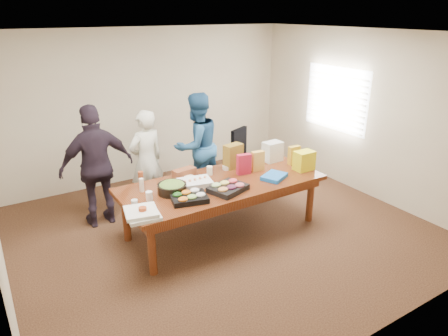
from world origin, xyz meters
TOP-DOWN VIEW (x-y plane):
  - floor at (0.00, 0.00)m, footprint 5.50×5.00m
  - ceiling at (0.00, 0.00)m, footprint 5.50×5.00m
  - wall_back at (0.00, 2.50)m, footprint 5.50×0.04m
  - wall_front at (0.00, -2.50)m, footprint 5.50×0.04m
  - wall_right at (2.75, 0.00)m, footprint 0.04×5.00m
  - window_panel at (2.72, 0.60)m, footprint 0.03×1.40m
  - window_blinds at (2.68, 0.60)m, footprint 0.04×1.36m
  - conference_table at (0.00, 0.00)m, footprint 2.80×1.20m
  - office_chair at (1.13, 1.08)m, footprint 0.66×0.66m
  - person_center at (-0.61, 1.22)m, footprint 0.64×0.48m
  - person_right at (0.28, 1.24)m, footprint 0.95×0.80m
  - person_left at (-1.39, 1.12)m, footprint 1.05×0.45m
  - veggie_tray at (-0.65, -0.28)m, footprint 0.51×0.44m
  - fruit_tray at (-0.09, -0.30)m, footprint 0.56×0.49m
  - sheet_cake at (-0.37, 0.09)m, footprint 0.50×0.41m
  - salad_bowl at (-0.74, 0.03)m, footprint 0.47×0.47m
  - chip_bag_blue at (0.69, -0.28)m, footprint 0.44×0.39m
  - chip_bag_red at (0.42, 0.08)m, footprint 0.22×0.12m
  - chip_bag_yellow at (1.30, 0.02)m, footprint 0.19×0.08m
  - chip_bag_orange at (0.67, 0.09)m, footprint 0.20×0.11m
  - mayo_jar at (-0.02, 0.32)m, footprint 0.10×0.10m
  - mustard_bottle at (0.33, 0.35)m, footprint 0.07×0.07m
  - dressing_bottle at (-1.00, 0.43)m, footprint 0.09×0.09m
  - ranch_bottle at (-1.05, 0.29)m, footprint 0.07×0.07m
  - banana_bunch at (0.61, 0.45)m, footprint 0.28×0.25m
  - bread_loaf at (-0.37, 0.41)m, footprint 0.34×0.18m
  - kraft_bag at (0.42, 0.37)m, footprint 0.30×0.20m
  - red_cup at (-1.30, -0.38)m, footprint 0.10×0.10m
  - clear_cup_a at (-1.30, -0.12)m, footprint 0.10×0.10m
  - clear_cup_b at (-1.07, -0.01)m, footprint 0.10×0.10m
  - pizza_box_lower at (-1.30, -0.39)m, footprint 0.41×0.41m
  - pizza_box_upper at (-1.31, -0.37)m, footprint 0.43×0.43m
  - plate_a at (0.76, 0.26)m, footprint 0.33×0.33m
  - plate_b at (0.85, 0.44)m, footprint 0.30×0.30m
  - dip_bowl_a at (0.31, 0.37)m, footprint 0.16×0.16m
  - dip_bowl_b at (-0.36, 0.29)m, footprint 0.17×0.17m
  - grocery_bag_white at (1.11, 0.30)m, footprint 0.30×0.22m
  - grocery_bag_yellow at (1.26, -0.25)m, footprint 0.29×0.20m

SIDE VIEW (x-z plane):
  - floor at x=0.00m, z-range -0.02..0.00m
  - conference_table at x=0.00m, z-range 0.00..0.75m
  - office_chair at x=1.13m, z-range 0.00..0.99m
  - plate_b at x=0.85m, z-range 0.75..0.77m
  - plate_a at x=0.76m, z-range 0.75..0.77m
  - pizza_box_lower at x=-1.30m, z-range 0.75..0.79m
  - chip_bag_blue at x=0.69m, z-range 0.75..0.80m
  - dip_bowl_a at x=0.31m, z-range 0.75..0.80m
  - dip_bowl_b at x=-0.36m, z-range 0.75..0.81m
  - veggie_tray at x=-0.65m, z-range 0.75..0.82m
  - fruit_tray at x=-0.09m, z-range 0.75..0.82m
  - sheet_cake at x=-0.37m, z-range 0.75..0.83m
  - banana_bunch at x=0.61m, z-range 0.75..0.83m
  - person_center at x=-0.61m, z-range 0.00..1.59m
  - clear_cup_a at x=-1.30m, z-range 0.75..0.86m
  - clear_cup_b at x=-1.07m, z-range 0.75..0.87m
  - red_cup at x=-1.30m, z-range 0.75..0.87m
  - salad_bowl at x=-0.74m, z-range 0.75..0.87m
  - pizza_box_upper at x=-1.31m, z-range 0.79..0.83m
  - mayo_jar at x=-0.02m, z-range 0.75..0.88m
  - bread_loaf at x=-0.37m, z-range 0.75..0.88m
  - ranch_bottle at x=-1.05m, z-range 0.75..0.93m
  - mustard_bottle at x=0.33m, z-range 0.75..0.94m
  - dressing_bottle at x=-1.00m, z-range 0.75..0.97m
  - person_right at x=0.28m, z-range 0.00..1.75m
  - person_left at x=-1.39m, z-range 0.00..1.78m
  - chip_bag_yellow at x=1.30m, z-range 0.75..1.03m
  - grocery_bag_yellow at x=1.26m, z-range 0.75..1.03m
  - chip_bag_orange at x=0.67m, z-range 0.75..1.04m
  - chip_bag_red at x=0.42m, z-range 0.75..1.05m
  - grocery_bag_white at x=1.11m, z-range 0.75..1.06m
  - kraft_bag at x=0.42m, z-range 0.75..1.11m
  - wall_back at x=0.00m, z-range 0.00..2.70m
  - wall_front at x=0.00m, z-range 0.00..2.70m
  - wall_right at x=2.75m, z-range 0.00..2.70m
  - window_panel at x=2.72m, z-range 0.95..2.05m
  - window_blinds at x=2.68m, z-range 1.00..2.00m
  - ceiling at x=0.00m, z-range 2.70..2.72m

